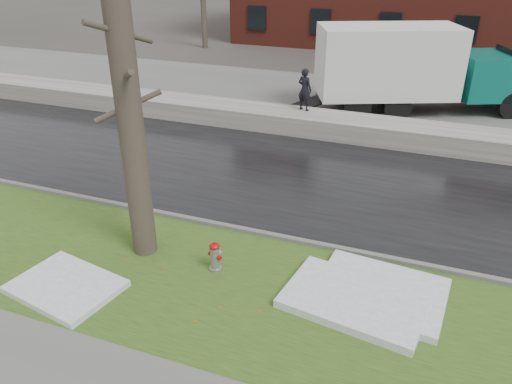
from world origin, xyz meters
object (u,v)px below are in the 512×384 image
(worker, at_px, (305,89))
(tree, at_px, (129,110))
(box_truck, at_px, (414,68))
(fire_hydrant, at_px, (215,255))

(worker, bearing_deg, tree, 102.41)
(tree, xyz_separation_m, box_truck, (4.83, 13.23, -1.64))
(tree, relative_size, box_truck, 0.66)
(fire_hydrant, relative_size, worker, 0.45)
(fire_hydrant, xyz_separation_m, tree, (-1.90, 0.13, 3.10))
(tree, xyz_separation_m, worker, (1.18, 9.64, -1.98))
(fire_hydrant, bearing_deg, box_truck, 96.92)
(fire_hydrant, relative_size, tree, 0.10)
(tree, distance_m, box_truck, 14.18)
(box_truck, xyz_separation_m, worker, (-3.64, -3.59, -0.34))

